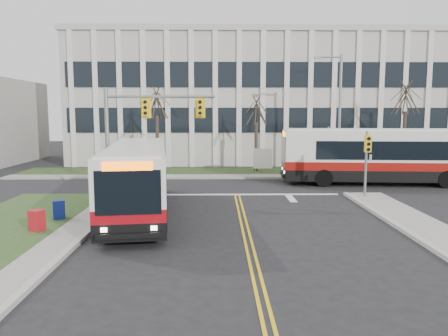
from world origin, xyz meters
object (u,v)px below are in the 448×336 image
(newspaper_box_blue, at_px, (59,211))
(newspaper_box_red, at_px, (37,222))
(bus_main, at_px, (138,180))
(bus_cross, at_px, (386,157))
(directory_sign, at_px, (263,159))
(streetlight, at_px, (338,108))

(newspaper_box_blue, height_order, newspaper_box_red, same)
(bus_main, height_order, newspaper_box_red, bus_main)
(bus_cross, height_order, newspaper_box_red, bus_cross)
(newspaper_box_blue, bearing_deg, directory_sign, 31.80)
(bus_cross, xyz_separation_m, newspaper_box_blue, (-18.50, -10.05, -1.36))
(streetlight, relative_size, newspaper_box_blue, 9.68)
(streetlight, relative_size, bus_main, 0.76)
(directory_sign, relative_size, newspaper_box_red, 2.11)
(directory_sign, bearing_deg, newspaper_box_blue, -124.46)
(streetlight, bearing_deg, newspaper_box_red, -135.16)
(newspaper_box_blue, bearing_deg, streetlight, 17.64)
(streetlight, height_order, newspaper_box_blue, streetlight)
(bus_cross, bearing_deg, directory_sign, -120.94)
(directory_sign, height_order, newspaper_box_red, directory_sign)
(bus_main, bearing_deg, newspaper_box_blue, -159.35)
(bus_main, distance_m, newspaper_box_red, 5.14)
(directory_sign, relative_size, bus_cross, 0.15)
(bus_main, relative_size, bus_cross, 0.88)
(newspaper_box_blue, bearing_deg, bus_cross, 4.76)
(bus_main, relative_size, newspaper_box_red, 12.70)
(streetlight, xyz_separation_m, newspaper_box_blue, (-16.24, -14.31, -4.72))
(directory_sign, distance_m, newspaper_box_blue, 18.95)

